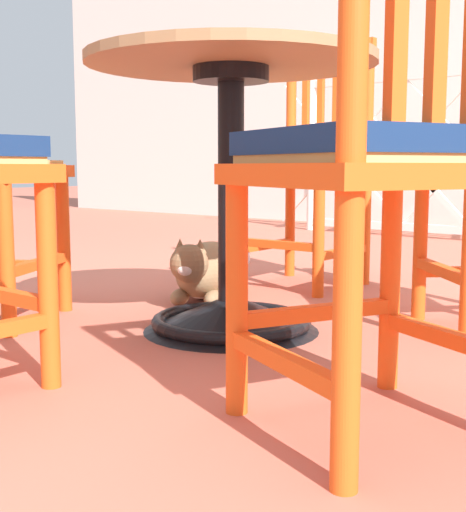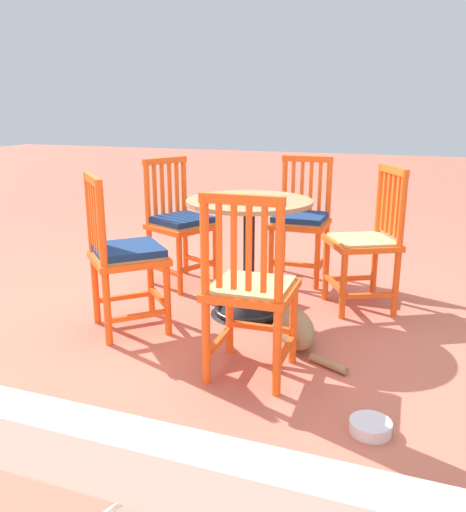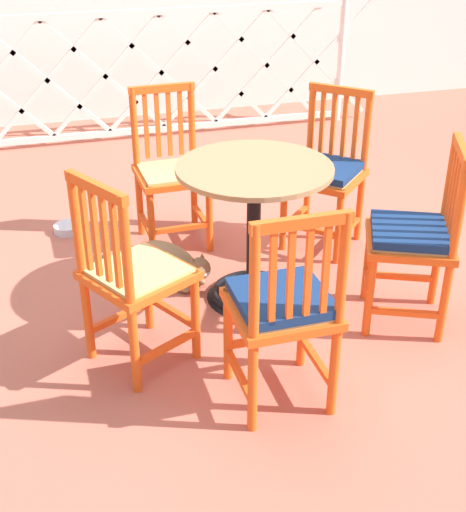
% 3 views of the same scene
% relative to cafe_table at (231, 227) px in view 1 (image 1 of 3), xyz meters
% --- Properties ---
extents(ground_plane, '(24.00, 24.00, 0.00)m').
position_rel_cafe_table_xyz_m(ground_plane, '(0.00, 0.07, -0.28)').
color(ground_plane, '#BC604C').
extents(cafe_table, '(0.76, 0.76, 0.73)m').
position_rel_cafe_table_xyz_m(cafe_table, '(0.00, 0.00, 0.00)').
color(cafe_table, black).
rests_on(cafe_table, ground_plane).
extents(orange_chair_facing_out, '(0.41, 0.41, 0.91)m').
position_rel_cafe_table_xyz_m(orange_chair_facing_out, '(-0.26, 0.76, 0.15)').
color(orange_chair_facing_out, '#EA5619').
rests_on(orange_chair_facing_out, ground_plane).
extents(orange_chair_by_planter, '(0.53, 0.53, 0.91)m').
position_rel_cafe_table_xyz_m(orange_chair_by_planter, '(0.66, -0.41, 0.16)').
color(orange_chair_by_planter, '#EA5619').
rests_on(orange_chair_by_planter, ground_plane).
extents(tabby_cat, '(0.53, 0.58, 0.23)m').
position_rel_cafe_table_xyz_m(tabby_cat, '(-0.36, 0.29, -0.19)').
color(tabby_cat, '#8E704C').
rests_on(tabby_cat, ground_plane).
extents(pet_water_bowl, '(0.17, 0.17, 0.05)m').
position_rel_cafe_table_xyz_m(pet_water_bowl, '(-0.87, 1.04, -0.26)').
color(pet_water_bowl, silver).
rests_on(pet_water_bowl, ground_plane).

